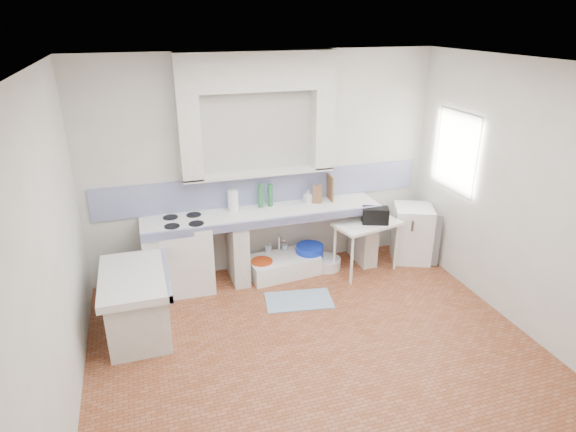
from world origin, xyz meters
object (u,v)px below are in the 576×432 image
object	(u,v)px
stove	(186,256)
sink	(283,266)
fridge	(412,233)
side_table	(366,247)

from	to	relation	value
stove	sink	bearing A→B (deg)	-0.62
fridge	side_table	bearing A→B (deg)	-147.68
sink	fridge	world-z (taller)	fridge
side_table	fridge	size ratio (longest dim) A/B	1.08
sink	side_table	distance (m)	1.12
sink	side_table	size ratio (longest dim) A/B	1.08
stove	side_table	distance (m)	2.31
side_table	sink	bearing A→B (deg)	153.31
stove	fridge	size ratio (longest dim) A/B	1.11
stove	sink	xyz separation A→B (m)	(1.23, -0.04, -0.32)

